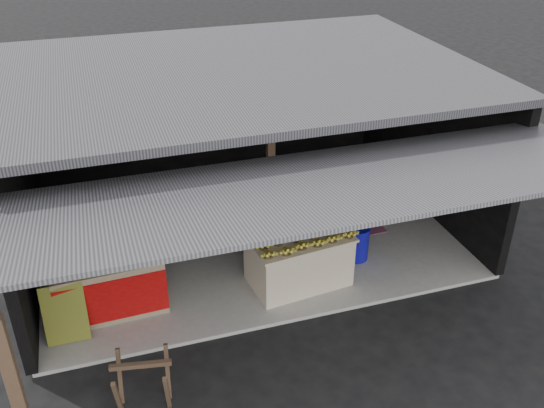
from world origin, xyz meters
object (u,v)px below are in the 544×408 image
object	(u,v)px
neighbor_stall	(109,283)
plastic_chair	(356,182)
banana_table	(299,259)
water_barrel	(357,243)
white_crate	(288,221)
sawhorse	(143,379)

from	to	relation	value
neighbor_stall	plastic_chair	xyz separation A→B (m)	(4.56, 1.61, 0.09)
neighbor_stall	banana_table	bearing A→B (deg)	-5.79
water_barrel	plastic_chair	distance (m)	1.63
banana_table	water_barrel	world-z (taller)	banana_table
white_crate	sawhorse	distance (m)	3.82
white_crate	neighbor_stall	xyz separation A→B (m)	(-2.96, -0.78, -0.03)
neighbor_stall	water_barrel	world-z (taller)	neighbor_stall
white_crate	water_barrel	world-z (taller)	white_crate
water_barrel	plastic_chair	bearing A→B (deg)	66.76
banana_table	plastic_chair	xyz separation A→B (m)	(1.76, 1.78, 0.15)
banana_table	sawhorse	xyz separation A→B (m)	(-2.58, -1.71, -0.04)
banana_table	water_barrel	bearing A→B (deg)	8.95
banana_table	neighbor_stall	size ratio (longest dim) A/B	1.03
water_barrel	neighbor_stall	bearing A→B (deg)	-178.00
white_crate	water_barrel	size ratio (longest dim) A/B	1.81
neighbor_stall	sawhorse	world-z (taller)	neighbor_stall
white_crate	plastic_chair	distance (m)	1.81
banana_table	white_crate	distance (m)	0.97
banana_table	sawhorse	distance (m)	3.10
sawhorse	banana_table	bearing A→B (deg)	43.50
neighbor_stall	plastic_chair	world-z (taller)	neighbor_stall
neighbor_stall	sawhorse	distance (m)	1.90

